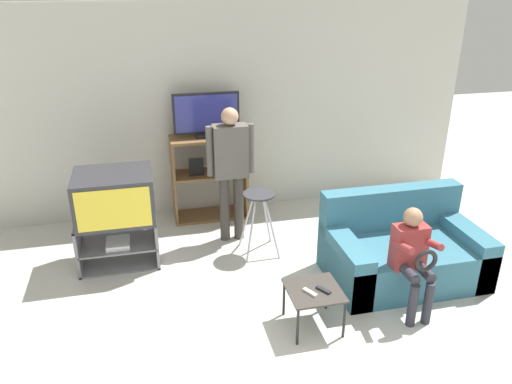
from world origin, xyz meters
name	(u,v)px	position (x,y,z in m)	size (l,w,h in m)	color
wall_back	(224,111)	(0.00, 3.67, 1.30)	(6.40, 0.06, 2.60)	beige
tv_stand	(118,241)	(-1.36, 2.49, 0.26)	(0.83, 0.52, 0.52)	slate
television_main	(114,196)	(-1.35, 2.50, 0.77)	(0.79, 0.65, 0.50)	#2D2D33
media_shelf	(209,177)	(-0.25, 3.39, 0.54)	(0.92, 0.41, 1.06)	brown
television_flat	(206,116)	(-0.25, 3.42, 1.32)	(0.79, 0.20, 0.53)	black
folding_stool	(259,205)	(0.15, 2.38, 0.57)	(0.39, 0.41, 0.72)	#B7B7BC
snack_table	(314,294)	(0.31, 1.01, 0.33)	(0.46, 0.46, 0.38)	#38332D
remote_control_black	(323,290)	(0.38, 0.98, 0.39)	(0.04, 0.14, 0.02)	#232328
remote_control_white	(310,292)	(0.25, 0.97, 0.39)	(0.04, 0.14, 0.02)	silver
couch	(402,251)	(1.45, 1.58, 0.28)	(1.51, 0.94, 0.85)	teal
person_standing_adult	(231,163)	(-0.09, 2.75, 0.95)	(0.53, 0.20, 1.57)	#3D3833
person_seated_child	(413,254)	(1.23, 1.04, 0.59)	(0.33, 0.43, 1.00)	#2D2D38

